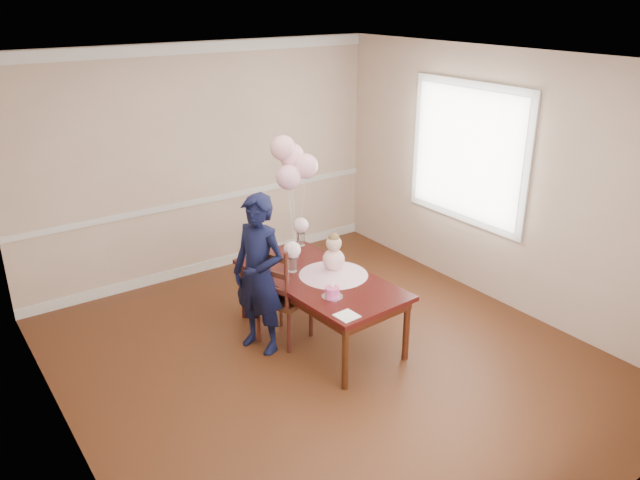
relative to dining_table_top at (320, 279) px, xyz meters
The scene contains 50 objects.
floor 0.77m from the dining_table_top, 113.99° to the right, with size 4.50×5.00×0.00m, color #381B0E.
ceiling 2.10m from the dining_table_top, 113.99° to the right, with size 4.50×5.00×0.02m, color white.
wall_back 2.24m from the dining_table_top, 94.67° to the left, with size 4.50×0.02×2.70m, color tan.
wall_front 2.98m from the dining_table_top, 93.42° to the right, with size 4.50×0.02×2.70m, color tan.
wall_left 2.55m from the dining_table_top, behind, with size 0.02×5.00×2.70m, color tan.
wall_right 2.23m from the dining_table_top, 10.57° to the right, with size 0.02×5.00×2.70m, color tan.
chair_rail_trim 2.13m from the dining_table_top, 94.69° to the left, with size 4.50×0.02×0.07m, color silver.
crown_molding 2.90m from the dining_table_top, 94.69° to the left, with size 4.50×0.02×0.12m, color silver.
baseboard_trim 2.19m from the dining_table_top, 94.69° to the left, with size 4.50×0.02×0.12m, color silver.
window_frame 2.25m from the dining_table_top, ahead, with size 0.02×1.66×1.56m, color silver.
window_blinds 2.23m from the dining_table_top, ahead, with size 0.01×1.50×1.40m, color white.
dining_table_top is the anchor object (origin of this frame).
table_apron 0.07m from the dining_table_top, 135.00° to the right, with size 0.79×1.67×0.09m, color black.
table_leg_fl 0.95m from the dining_table_top, 110.99° to the right, with size 0.06×0.06×0.62m, color black.
table_leg_fr 0.95m from the dining_table_top, 61.91° to the right, with size 0.06×0.06×0.62m, color black.
table_leg_bl 0.95m from the dining_table_top, 118.09° to the left, with size 0.06×0.06×0.62m, color black.
table_leg_br 0.95m from the dining_table_top, 69.01° to the left, with size 0.06×0.06×0.62m, color black.
baby_skirt 0.15m from the dining_table_top, 14.88° to the right, with size 0.67×0.67×0.09m, color #E5A9C5.
baby_torso 0.23m from the dining_table_top, 14.88° to the right, with size 0.21×0.21×0.21m, color #FB9EC5.
baby_head 0.37m from the dining_table_top, 14.88° to the right, with size 0.15×0.15×0.15m, color #D3AE91.
baby_hair 0.42m from the dining_table_top, 14.88° to the right, with size 0.11×0.11×0.11m, color brown.
cake_platter 0.43m from the dining_table_top, 110.41° to the right, with size 0.19×0.19×0.01m, color silver.
birthday_cake 0.44m from the dining_table_top, 110.41° to the right, with size 0.13×0.13×0.09m, color #DB4596.
cake_flower_a 0.45m from the dining_table_top, 110.41° to the right, with size 0.03×0.03×0.03m, color white.
cake_flower_b 0.43m from the dining_table_top, 108.02° to the right, with size 0.03×0.03×0.03m, color silver.
rose_vase_near 0.31m from the dining_table_top, 120.12° to the left, with size 0.09×0.09×0.14m, color silver.
roses_near 0.39m from the dining_table_top, 120.12° to the left, with size 0.17×0.17×0.17m, color silver.
rose_vase_far 0.83m from the dining_table_top, 69.46° to the left, with size 0.09×0.09×0.14m, color white.
roses_far 0.86m from the dining_table_top, 69.46° to the left, with size 0.17×0.17×0.17m, color white.
napkin 0.81m from the dining_table_top, 108.83° to the right, with size 0.18×0.18×0.01m, color white.
balloon_weight 0.49m from the dining_table_top, 83.25° to the left, with size 0.04×0.04×0.02m, color silver.
balloon_a 1.02m from the dining_table_top, 93.55° to the left, with size 0.25×0.25×0.25m, color #E5A2C0.
balloon_b 1.10m from the dining_table_top, 71.75° to the left, with size 0.25×0.25×0.25m, color #EFA9BE.
balloon_c 1.23m from the dining_table_top, 83.09° to the left, with size 0.25×0.25×0.25m, color #FFB4C3.
balloon_d 1.31m from the dining_table_top, 91.84° to the left, with size 0.25×0.25×0.25m, color #E8A4B1.
balloon_ribbon_a 0.63m from the dining_table_top, 88.36° to the left, with size 0.00×0.00×0.74m, color white.
balloon_ribbon_b 0.66m from the dining_table_top, 77.61° to the left, with size 0.00×0.00×0.83m, color white.
balloon_ribbon_c 0.73m from the dining_table_top, 83.16° to the left, with size 0.00×0.00×0.92m, color white.
balloon_ribbon_d 0.76m from the dining_table_top, 87.93° to the left, with size 0.00×0.00×1.00m, color silver.
dining_chair_seat 0.39m from the dining_table_top, 150.39° to the left, with size 0.45×0.45×0.05m, color #371B0F.
chair_leg_fl 0.59m from the dining_table_top, behind, with size 0.04×0.04×0.44m, color #33120E.
chair_leg_fr 0.43m from the dining_table_top, 132.82° to the left, with size 0.04×0.04×0.44m, color #35130E.
chair_leg_bl 0.74m from the dining_table_top, 153.00° to the left, with size 0.04×0.04×0.44m, color #3D1510.
chair_leg_br 0.62m from the dining_table_top, 115.67° to the left, with size 0.04×0.04×0.44m, color #3D1910.
chair_back_post_l 0.45m from the dining_table_top, 169.94° to the right, with size 0.04×0.04×0.57m, color #37140F.
chair_back_post_r 0.63m from the dining_table_top, 154.42° to the left, with size 0.04×0.04×0.57m, color #38150F.
chair_slat_low 0.50m from the dining_table_top, 168.93° to the left, with size 0.03×0.41×0.05m, color #37130F.
chair_slat_mid 0.52m from the dining_table_top, 168.93° to the left, with size 0.03×0.41×0.05m, color #3B1910.
chair_slat_top 0.59m from the dining_table_top, 168.93° to the left, with size 0.03×0.41×0.05m, color #391F0F.
woman 0.61m from the dining_table_top, 163.33° to the left, with size 0.56×0.37×1.54m, color black.
Camera 1 is at (-2.93, -4.04, 3.22)m, focal length 35.00 mm.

